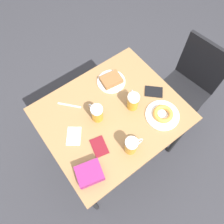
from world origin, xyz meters
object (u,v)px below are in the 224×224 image
Objects in this scene: napkin_folded at (74,136)px; passport_far_edge at (154,92)px; beer_mug_left at (97,113)px; plate_with_cake at (111,80)px; chair at (191,80)px; beer_mug_center at (133,101)px; blue_pouch at (90,173)px; plate_with_donut at (163,114)px; fork at (69,105)px; beer_mug_right at (131,145)px; passport_near_edge at (99,147)px.

passport_far_edge reaches higher than napkin_folded.
plate_with_cake is at bearing 125.25° from beer_mug_left.
chair reaches higher than beer_mug_left.
blue_pouch is (0.21, -0.50, -0.03)m from beer_mug_center.
plate_with_donut is 0.64m from fork.
chair is at bearing 67.09° from plate_with_cake.
plate_with_donut is 1.30× the size of blue_pouch.
beer_mug_right is at bearing 85.94° from blue_pouch.
passport_far_edge is (0.01, 0.20, -0.06)m from beer_mug_center.
fork is at bearing -127.21° from beer_mug_center.
fork is 0.94× the size of passport_near_edge.
passport_near_edge is 0.56m from passport_far_edge.
passport_near_edge is at bearing -99.26° from plate_with_donut.
blue_pouch is (0.46, -0.50, 0.02)m from plate_with_cake.
beer_mug_center is 0.31m from beer_mug_right.
plate_with_donut is 1.61× the size of passport_near_edge.
beer_mug_center is 0.82× the size of napkin_folded.
beer_mug_center and beer_mug_right have the same top height.
passport_near_edge is 0.81× the size of blue_pouch.
passport_near_edge is at bearing -93.56° from chair.
beer_mug_center is (0.07, 0.24, 0.00)m from beer_mug_left.
blue_pouch is at bearing -73.37° from passport_far_edge.
beer_mug_center is (-0.18, -0.12, 0.05)m from plate_with_donut.
plate_with_cake is 0.49m from napkin_folded.
plate_with_donut is 0.22m from beer_mug_center.
chair is 6.34× the size of passport_near_edge.
plate_with_donut is 1.81× the size of beer_mug_center.
beer_mug_right reaches higher than plate_with_donut.
plate_with_donut is 0.61m from napkin_folded.
passport_far_edge is (-0.23, 0.40, -0.06)m from beer_mug_right.
passport_near_edge is 0.94× the size of passport_far_edge.
plate_with_cake is 1.62× the size of beer_mug_right.
beer_mug_right reaches higher than passport_far_edge.
passport_far_edge is (-0.10, 0.55, 0.00)m from passport_near_edge.
chair is at bearing 87.01° from passport_far_edge.
plate_with_donut is 1.49× the size of napkin_folded.
passport_far_edge is at bearing 119.80° from beer_mug_right.
blue_pouch is at bearing -94.06° from beer_mug_right.
passport_far_edge is 0.73m from blue_pouch.
beer_mug_center is 0.44m from fork.
plate_with_cake is 1.17× the size of blue_pouch.
plate_with_cake is at bearing -165.44° from plate_with_donut.
beer_mug_left is at bearing -125.18° from plate_with_donut.
plate_with_cake is at bearing -142.85° from passport_far_edge.
chair reaches higher than fork.
beer_mug_center reaches higher than plate_with_cake.
plate_with_donut is at bearing -24.61° from passport_far_edge.
napkin_folded is 1.15× the size of fork.
beer_mug_left and beer_mug_right have the same top height.
plate_with_cake is at bearing 113.56° from napkin_folded.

